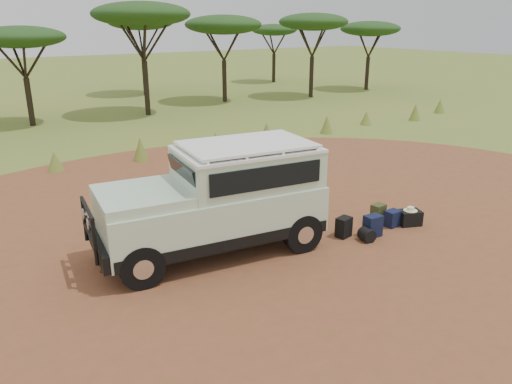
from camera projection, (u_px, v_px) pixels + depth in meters
ground at (281, 242)px, 11.91m from camera, size 140.00×140.00×0.00m
dirt_clearing at (281, 242)px, 11.91m from camera, size 23.00×23.00×0.01m
grass_fringe at (145, 151)px, 18.64m from camera, size 36.60×1.60×0.90m
acacia_treeline at (69, 23)px, 26.24m from camera, size 46.70×13.20×6.26m
safari_vehicle at (219, 202)px, 11.10m from camera, size 5.28×2.65×2.46m
walking_staff at (109, 240)px, 10.14m from camera, size 0.46×0.47×1.58m
backpack_black at (344, 227)px, 12.12m from camera, size 0.42×0.35×0.50m
backpack_navy at (373, 226)px, 12.14m from camera, size 0.44×0.33×0.54m
backpack_olive at (378, 214)px, 12.97m from camera, size 0.39×0.30×0.50m
duffel_navy at (392, 218)px, 12.75m from camera, size 0.40×0.31×0.43m
hard_case at (410, 218)px, 12.85m from camera, size 0.66×0.57×0.39m
stuff_sack at (367, 235)px, 11.91m from camera, size 0.38×0.38×0.33m
safari_hat at (411, 209)px, 12.77m from camera, size 0.35×0.35×0.10m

